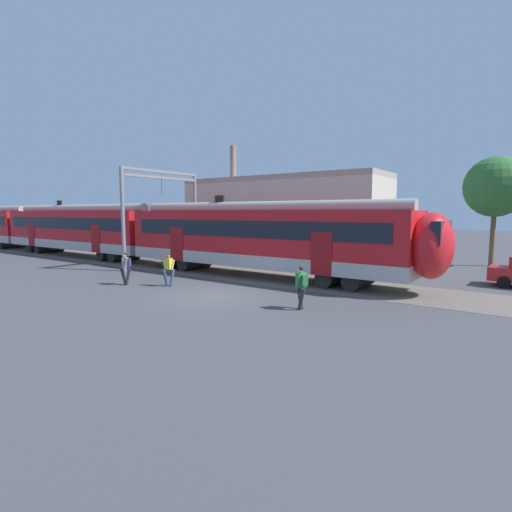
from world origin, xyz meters
TOP-DOWN VIEW (x-y plane):
  - ground_plane at (0.00, 0.00)m, footprint 160.00×160.00m
  - track_bed at (-12.76, 5.54)m, footprint 80.00×4.40m
  - commuter_train at (-19.57, 5.53)m, footprint 56.65×3.07m
  - pedestrian_grey at (-5.53, -0.60)m, footprint 0.71×0.51m
  - pedestrian_yellow at (-3.46, 0.41)m, footprint 0.53×0.65m
  - pedestrian_green at (4.33, 0.08)m, footprint 0.59×0.64m
  - catenary_gantry at (-9.68, 5.54)m, footprint 0.24×6.64m
  - background_building at (-4.94, 13.40)m, footprint 16.07×5.00m
  - street_tree_right at (8.92, 18.49)m, footprint 4.07×4.07m

SIDE VIEW (x-z plane):
  - ground_plane at x=0.00m, z-range 0.00..0.00m
  - track_bed at x=-12.76m, z-range 0.00..0.01m
  - pedestrian_yellow at x=-3.46m, z-range 0.13..1.80m
  - pedestrian_grey at x=-5.53m, z-range 0.16..1.82m
  - pedestrian_green at x=4.33m, z-range 0.16..1.82m
  - commuter_train at x=-19.57m, z-range -0.11..4.62m
  - background_building at x=-4.94m, z-range -1.39..7.81m
  - catenary_gantry at x=-9.68m, z-range 1.05..7.58m
  - street_tree_right at x=8.92m, z-range 1.67..9.12m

